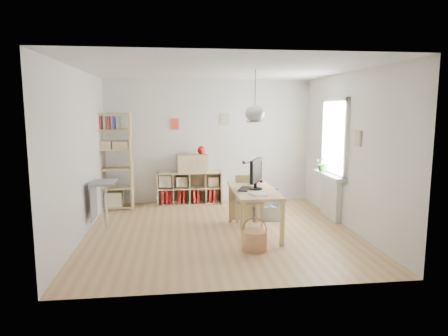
{
  "coord_description": "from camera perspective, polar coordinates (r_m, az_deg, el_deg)",
  "views": [
    {
      "loc": [
        -0.73,
        -6.55,
        2.08
      ],
      "look_at": [
        0.1,
        0.3,
        1.05
      ],
      "focal_mm": 32.0,
      "sensor_mm": 36.0,
      "label": 1
    }
  ],
  "objects": [
    {
      "name": "storage_chest",
      "position": [
        7.68,
        6.07,
        -5.84
      ],
      "size": [
        0.59,
        0.65,
        0.56
      ],
      "rotation": [
        0.0,
        0.0,
        -0.09
      ],
      "color": "silver",
      "rests_on": "ground"
    },
    {
      "name": "chair",
      "position": [
        7.19,
        3.52,
        -4.16
      ],
      "size": [
        0.45,
        0.45,
        0.89
      ],
      "rotation": [
        0.0,
        0.0,
        0.02
      ],
      "color": "gray",
      "rests_on": "ground"
    },
    {
      "name": "monitor",
      "position": [
        6.62,
        4.53,
        -0.61
      ],
      "size": [
        0.29,
        0.55,
        0.51
      ],
      "rotation": [
        0.0,
        0.0,
        -0.43
      ],
      "color": "black",
      "rests_on": "desk"
    },
    {
      "name": "side_table",
      "position": [
        7.16,
        -17.31,
        -3.27
      ],
      "size": [
        0.4,
        0.55,
        0.85
      ],
      "color": "gray",
      "rests_on": "ground"
    },
    {
      "name": "task_lamp",
      "position": [
        7.15,
        3.92,
        0.1
      ],
      "size": [
        0.4,
        0.15,
        0.43
      ],
      "color": "black",
      "rests_on": "desk"
    },
    {
      "name": "room_shell",
      "position": [
        6.53,
        4.44,
        7.77
      ],
      "size": [
        4.5,
        4.5,
        4.5
      ],
      "color": "white",
      "rests_on": "ground"
    },
    {
      "name": "tall_bookshelf",
      "position": [
        8.51,
        -15.69,
        1.48
      ],
      "size": [
        0.8,
        0.38,
        2.0
      ],
      "color": "#D5B67B",
      "rests_on": "ground"
    },
    {
      "name": "potted_plant",
      "position": [
        7.99,
        14.06,
        0.68
      ],
      "size": [
        0.32,
        0.29,
        0.34
      ],
      "primitive_type": "imported",
      "rotation": [
        0.0,
        0.0,
        -0.08
      ],
      "color": "#2C6B28",
      "rests_on": "windowsill"
    },
    {
      "name": "wicker_basket",
      "position": [
        6.0,
        4.39,
        -10.17
      ],
      "size": [
        0.36,
        0.36,
        0.5
      ],
      "rotation": [
        0.0,
        0.0,
        -0.27
      ],
      "color": "#B0774F",
      "rests_on": "ground"
    },
    {
      "name": "keyboard",
      "position": [
        6.64,
        2.93,
        -2.98
      ],
      "size": [
        0.29,
        0.44,
        0.02
      ],
      "primitive_type": "cube",
      "rotation": [
        0.0,
        0.0,
        -0.35
      ],
      "color": "black",
      "rests_on": "desk"
    },
    {
      "name": "window_unit",
      "position": [
        7.75,
        15.56,
        4.26
      ],
      "size": [
        0.07,
        1.16,
        1.46
      ],
      "color": "white",
      "rests_on": "ground"
    },
    {
      "name": "ground",
      "position": [
        6.91,
        -0.53,
        -9.03
      ],
      "size": [
        4.5,
        4.5,
        0.0
      ],
      "primitive_type": "plane",
      "color": "tan",
      "rests_on": "ground"
    },
    {
      "name": "paper_tray",
      "position": [
        6.24,
        4.89,
        -3.73
      ],
      "size": [
        0.28,
        0.32,
        0.03
      ],
      "primitive_type": "cube",
      "rotation": [
        0.0,
        0.0,
        0.35
      ],
      "color": "white",
      "rests_on": "desk"
    },
    {
      "name": "windowsill",
      "position": [
        7.8,
        14.77,
        -1.01
      ],
      "size": [
        0.22,
        1.2,
        0.06
      ],
      "primitive_type": "cube",
      "color": "white",
      "rests_on": "radiator"
    },
    {
      "name": "desk",
      "position": [
        6.68,
        4.31,
        -3.84
      ],
      "size": [
        0.7,
        1.5,
        0.75
      ],
      "color": "#D5B67B",
      "rests_on": "ground"
    },
    {
      "name": "yarn_ball",
      "position": [
        7.2,
        4.59,
        -1.57
      ],
      "size": [
        0.15,
        0.15,
        0.15
      ],
      "primitive_type": "sphere",
      "color": "#4E0A11",
      "rests_on": "desk"
    },
    {
      "name": "radiator",
      "position": [
        7.9,
        14.99,
        -4.08
      ],
      "size": [
        0.1,
        0.8,
        0.8
      ],
      "primitive_type": "cube",
      "color": "silver",
      "rests_on": "ground"
    },
    {
      "name": "drawer_chest",
      "position": [
        8.68,
        -4.55,
        0.69
      ],
      "size": [
        0.68,
        0.35,
        0.37
      ],
      "primitive_type": "cube",
      "rotation": [
        0.0,
        0.0,
        0.08
      ],
      "color": "tan",
      "rests_on": "cube_shelf"
    },
    {
      "name": "cube_shelf",
      "position": [
        8.82,
        -5.1,
        -3.21
      ],
      "size": [
        1.4,
        0.38,
        0.72
      ],
      "color": "tan",
      "rests_on": "ground"
    },
    {
      "name": "red_vase",
      "position": [
        8.65,
        -3.29,
        2.54
      ],
      "size": [
        0.16,
        0.16,
        0.19
      ],
      "primitive_type": "ellipsoid",
      "color": "maroon",
      "rests_on": "drawer_chest"
    }
  ]
}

